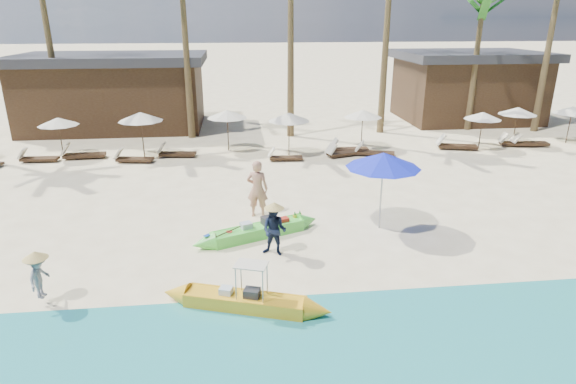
{
  "coord_description": "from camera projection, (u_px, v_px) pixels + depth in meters",
  "views": [
    {
      "loc": [
        -0.96,
        -12.42,
        6.31
      ],
      "look_at": [
        0.66,
        2.0,
        1.03
      ],
      "focal_mm": 30.0,
      "sensor_mm": 36.0,
      "label": 1
    }
  ],
  "objects": [
    {
      "name": "lounger_9_right",
      "position": [
        515.0,
        142.0,
        24.9
      ],
      "size": [
        1.92,
        0.93,
        0.63
      ],
      "rotation": [
        0.0,
        0.0,
        -0.2
      ],
      "color": "#362516",
      "rests_on": "ground"
    },
    {
      "name": "resort_parasol_8",
      "position": [
        483.0,
        116.0,
        23.94
      ],
      "size": [
        1.82,
        1.82,
        1.88
      ],
      "color": "#362516",
      "rests_on": "ground"
    },
    {
      "name": "lounger_8_left",
      "position": [
        455.0,
        145.0,
        24.33
      ],
      "size": [
        2.08,
        1.11,
        0.68
      ],
      "rotation": [
        0.0,
        0.0,
        -0.26
      ],
      "color": "#362516",
      "rests_on": "ground"
    },
    {
      "name": "lounger_6_right",
      "position": [
        342.0,
        152.0,
        23.07
      ],
      "size": [
        1.9,
        1.1,
        0.62
      ],
      "rotation": [
        0.0,
        0.0,
        0.32
      ],
      "color": "#362516",
      "rests_on": "ground"
    },
    {
      "name": "pavilion_east",
      "position": [
        467.0,
        85.0,
        30.91
      ],
      "size": [
        8.8,
        6.6,
        4.3
      ],
      "color": "#362516",
      "rests_on": "ground"
    },
    {
      "name": "lounger_3_right",
      "position": [
        37.0,
        158.0,
        22.22
      ],
      "size": [
        1.75,
        0.6,
        0.59
      ],
      "rotation": [
        0.0,
        0.0,
        -0.04
      ],
      "color": "#362516",
      "rests_on": "ground"
    },
    {
      "name": "vendor_yellow",
      "position": [
        39.0,
        277.0,
        11.03
      ],
      "size": [
        0.49,
        0.74,
        1.06
      ],
      "primitive_type": "imported",
      "rotation": [
        0.0,
        0.0,
        1.41
      ],
      "color": "gray",
      "rests_on": "ground"
    },
    {
      "name": "lounger_4_right",
      "position": [
        132.0,
        158.0,
        22.15
      ],
      "size": [
        1.82,
        0.81,
        0.6
      ],
      "rotation": [
        0.0,
        0.0,
        -0.16
      ],
      "color": "#362516",
      "rests_on": "ground"
    },
    {
      "name": "lounger_5_left",
      "position": [
        175.0,
        153.0,
        23.0
      ],
      "size": [
        1.86,
        0.78,
        0.61
      ],
      "rotation": [
        0.0,
        0.0,
        -0.13
      ],
      "color": "#362516",
      "rests_on": "ground"
    },
    {
      "name": "resort_parasol_3",
      "position": [
        58.0,
        122.0,
        22.51
      ],
      "size": [
        1.84,
        1.84,
        1.9
      ],
      "color": "#362516",
      "rests_on": "ground"
    },
    {
      "name": "resort_parasol_5",
      "position": [
        227.0,
        114.0,
        23.56
      ],
      "size": [
        1.99,
        1.99,
        2.05
      ],
      "color": "#362516",
      "rests_on": "ground"
    },
    {
      "name": "lounger_7_right",
      "position": [
        373.0,
        152.0,
        23.18
      ],
      "size": [
        1.96,
        1.15,
        0.64
      ],
      "rotation": [
        0.0,
        0.0,
        -0.33
      ],
      "color": "#362516",
      "rests_on": "ground"
    },
    {
      "name": "lounger_6_left",
      "position": [
        283.0,
        157.0,
        22.41
      ],
      "size": [
        1.65,
        0.61,
        0.55
      ],
      "rotation": [
        0.0,
        0.0,
        -0.07
      ],
      "color": "#362516",
      "rests_on": "ground"
    },
    {
      "name": "lounger_4_left",
      "position": [
        81.0,
        154.0,
        22.7
      ],
      "size": [
        2.0,
        0.7,
        0.67
      ],
      "rotation": [
        0.0,
        0.0,
        0.05
      ],
      "color": "#362516",
      "rests_on": "ground"
    },
    {
      "name": "pavilion_west",
      "position": [
        115.0,
        91.0,
        28.61
      ],
      "size": [
        10.8,
        6.6,
        4.3
      ],
      "color": "#362516",
      "rests_on": "ground"
    },
    {
      "name": "resort_parasol_10",
      "position": [
        572.0,
        110.0,
        25.03
      ],
      "size": [
        1.89,
        1.89,
        1.95
      ],
      "color": "#362516",
      "rests_on": "ground"
    },
    {
      "name": "resort_parasol_6",
      "position": [
        289.0,
        117.0,
        22.78
      ],
      "size": [
        2.01,
        2.01,
        2.07
      ],
      "color": "#362516",
      "rests_on": "ground"
    },
    {
      "name": "blue_umbrella",
      "position": [
        383.0,
        160.0,
        14.55
      ],
      "size": [
        2.3,
        2.3,
        2.47
      ],
      "color": "#99999E",
      "rests_on": "ground"
    },
    {
      "name": "vendor_green",
      "position": [
        274.0,
        231.0,
        13.35
      ],
      "size": [
        0.87,
        0.79,
        1.46
      ],
      "primitive_type": "imported",
      "rotation": [
        0.0,
        0.0,
        -0.41
      ],
      "color": "#121B32",
      "rests_on": "ground"
    },
    {
      "name": "green_canoe",
      "position": [
        258.0,
        231.0,
        14.62
      ],
      "size": [
        4.4,
        2.02,
        0.59
      ],
      "rotation": [
        0.0,
        0.0,
        0.39
      ],
      "color": "#50D842",
      "rests_on": "ground"
    },
    {
      "name": "resort_parasol_7",
      "position": [
        363.0,
        113.0,
        24.07
      ],
      "size": [
        1.91,
        1.91,
        1.97
      ],
      "color": "#362516",
      "rests_on": "ground"
    },
    {
      "name": "ground",
      "position": [
        273.0,
        250.0,
        13.85
      ],
      "size": [
        240.0,
        240.0,
        0.0
      ],
      "primitive_type": "plane",
      "color": "#FCEBBA",
      "rests_on": "ground"
    },
    {
      "name": "yellow_canoe",
      "position": [
        245.0,
        301.0,
        11.01
      ],
      "size": [
        4.34,
        1.7,
        1.16
      ],
      "rotation": [
        0.0,
        0.0,
        -0.32
      ],
      "color": "gold",
      "rests_on": "ground"
    },
    {
      "name": "tourist",
      "position": [
        257.0,
        189.0,
        15.89
      ],
      "size": [
        0.8,
        0.63,
        1.95
      ],
      "primitive_type": "imported",
      "rotation": [
        0.0,
        0.0,
        2.89
      ],
      "color": "tan",
      "rests_on": "ground"
    },
    {
      "name": "wet_sand_strip",
      "position": [
        295.0,
        368.0,
        9.18
      ],
      "size": [
        240.0,
        4.5,
        0.01
      ],
      "primitive_type": "cube",
      "color": "tan",
      "rests_on": "ground"
    },
    {
      "name": "resort_parasol_9",
      "position": [
        518.0,
        111.0,
        24.73
      ],
      "size": [
        1.91,
        1.91,
        1.96
      ],
      "color": "#362516",
      "rests_on": "ground"
    },
    {
      "name": "lounger_7_left",
      "position": [
        347.0,
        148.0,
        23.73
      ],
      "size": [
        1.93,
        0.62,
        0.65
      ],
      "rotation": [
        0.0,
        0.0,
        -0.02
      ],
      "color": "#362516",
      "rests_on": "ground"
    },
    {
      "name": "palm_6",
      "position": [
        483.0,
        3.0,
        26.34
      ],
      "size": [
        2.08,
        2.08,
        8.51
      ],
      "color": "brown",
      "rests_on": "ground"
    },
    {
      "name": "resort_parasol_4",
      "position": [
        140.0,
        117.0,
        22.47
      ],
      "size": [
        2.09,
        2.09,
        2.15
      ],
      "color": "#362516",
      "rests_on": "ground"
    },
    {
      "name": "lounger_9_left",
      "position": [
        528.0,
        142.0,
        24.86
      ],
      "size": [
        1.95,
        0.77,
        0.65
      ],
      "rotation": [
        0.0,
        0.0,
        -0.1
      ],
      "color": "#362516",
      "rests_on": "ground"
    }
  ]
}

